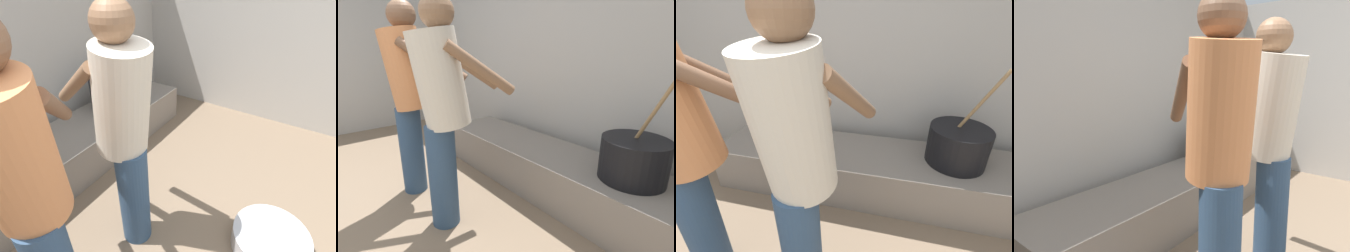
{
  "view_description": "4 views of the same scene",
  "coord_description": "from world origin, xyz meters",
  "views": [
    {
      "loc": [
        -0.55,
        0.06,
        1.69
      ],
      "look_at": [
        0.88,
        0.97,
        0.61
      ],
      "focal_mm": 27.85,
      "sensor_mm": 36.0,
      "label": 1
    },
    {
      "loc": [
        1.86,
        0.2,
        1.26
      ],
      "look_at": [
        0.44,
        1.4,
        0.68
      ],
      "focal_mm": 26.88,
      "sensor_mm": 36.0,
      "label": 2
    },
    {
      "loc": [
        0.72,
        0.2,
        1.46
      ],
      "look_at": [
        0.41,
        1.5,
        0.79
      ],
      "focal_mm": 24.65,
      "sensor_mm": 36.0,
      "label": 3
    },
    {
      "loc": [
        -1.41,
        0.2,
        1.27
      ],
      "look_at": [
        0.26,
        1.54,
        0.89
      ],
      "focal_mm": 33.21,
      "sensor_mm": 36.0,
      "label": 4
    }
  ],
  "objects": [
    {
      "name": "cooking_pot_main",
      "position": [
        1.22,
        1.88,
        0.53
      ],
      "size": [
        0.44,
        0.44,
        0.75
      ],
      "color": "black",
      "rests_on": "hearth_ledge"
    },
    {
      "name": "cook_in_orange_shirt",
      "position": [
        -0.24,
        0.92,
        0.92
      ],
      "size": [
        0.68,
        0.71,
        1.61
      ],
      "color": "navy",
      "rests_on": "ground_plane"
    },
    {
      "name": "cook_in_cream_shirt",
      "position": [
        0.35,
        0.92,
        0.9
      ],
      "size": [
        0.48,
        0.72,
        1.57
      ],
      "color": "navy",
      "rests_on": "ground_plane"
    },
    {
      "name": "block_enclosure_rear",
      "position": [
        0.0,
        2.36,
        1.07
      ],
      "size": [
        5.42,
        0.2,
        2.13
      ],
      "primitive_type": "cube",
      "color": "#ADA8A0",
      "rests_on": "ground_plane"
    },
    {
      "name": "hearth_ledge",
      "position": [
        0.6,
        1.84,
        0.19
      ],
      "size": [
        2.75,
        0.6,
        0.38
      ],
      "primitive_type": "cube",
      "color": "slate",
      "rests_on": "ground_plane"
    }
  ]
}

